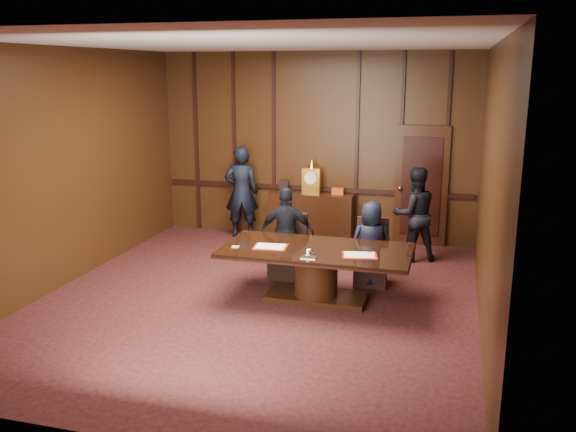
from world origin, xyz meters
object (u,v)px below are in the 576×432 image
Objects in this scene: sideboard at (311,215)px; conference_table at (316,265)px; signatory_right at (371,244)px; signatory_left at (287,233)px; witness_right at (414,214)px; witness_left at (242,192)px.

conference_table is (0.80, -3.05, 0.02)m from sideboard.
conference_table is 2.03× the size of signatory_right.
witness_right reaches higher than signatory_left.
sideboard reaches higher than conference_table.
signatory_right is at bearing 128.55° from witness_left.
sideboard is 2.68m from signatory_right.
sideboard reaches higher than signatory_left.
witness_left is at bearing -34.54° from witness_right.
signatory_left is 2.57m from witness_left.
signatory_left is at bearing 15.08° from witness_right.
signatory_right is 0.73× the size of witness_left.
witness_left reaches higher than sideboard.
sideboard is 1.12× the size of signatory_left.
signatory_left is (-0.65, 0.80, 0.21)m from conference_table.
witness_left is (-1.49, 2.09, 0.16)m from signatory_left.
witness_left is at bearing -64.52° from signatory_left.
signatory_left reaches higher than signatory_right.
conference_table is at bearing 111.89° from witness_left.
signatory_left is at bearing 110.83° from witness_left.
witness_right reaches higher than signatory_right.
conference_table is 1.64× the size of witness_right.
signatory_right is at bearing 50.91° from conference_table.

